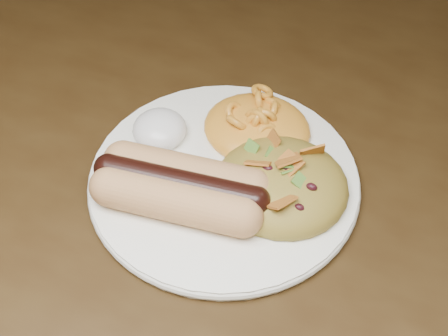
% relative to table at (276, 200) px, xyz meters
% --- Properties ---
extents(table, '(1.60, 0.90, 0.75)m').
position_rel_table_xyz_m(table, '(0.00, 0.00, 0.00)').
color(table, black).
rests_on(table, floor).
extents(plate, '(0.29, 0.29, 0.01)m').
position_rel_table_xyz_m(plate, '(-0.02, -0.07, 0.10)').
color(plate, white).
rests_on(plate, table).
extents(hotdog, '(0.12, 0.08, 0.03)m').
position_rel_table_xyz_m(hotdog, '(-0.04, -0.11, 0.12)').
color(hotdog, tan).
rests_on(hotdog, plate).
extents(mac_and_cheese, '(0.12, 0.11, 0.04)m').
position_rel_table_xyz_m(mac_and_cheese, '(-0.02, -0.02, 0.12)').
color(mac_and_cheese, yellow).
rests_on(mac_and_cheese, plate).
extents(sour_cream, '(0.05, 0.05, 0.03)m').
position_rel_table_xyz_m(sour_cream, '(-0.09, -0.06, 0.12)').
color(sour_cream, white).
rests_on(sour_cream, plate).
extents(taco_salad, '(0.11, 0.10, 0.05)m').
position_rel_table_xyz_m(taco_salad, '(0.02, -0.07, 0.12)').
color(taco_salad, '#B37225').
rests_on(taco_salad, plate).
extents(fork, '(0.04, 0.16, 0.00)m').
position_rel_table_xyz_m(fork, '(-0.08, -0.11, 0.09)').
color(fork, white).
rests_on(fork, table).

